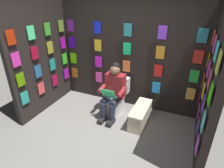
% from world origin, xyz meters
% --- Properties ---
extents(ground_plane, '(30.00, 30.00, 0.00)m').
position_xyz_m(ground_plane, '(0.00, 0.00, 0.00)').
color(ground_plane, gray).
extents(display_wall_back, '(3.32, 0.14, 2.46)m').
position_xyz_m(display_wall_back, '(-0.00, -1.75, 1.23)').
color(display_wall_back, black).
rests_on(display_wall_back, ground).
extents(display_wall_left, '(0.14, 1.70, 2.46)m').
position_xyz_m(display_wall_left, '(-1.66, -0.85, 1.23)').
color(display_wall_left, black).
rests_on(display_wall_left, ground).
extents(display_wall_right, '(0.14, 1.70, 2.46)m').
position_xyz_m(display_wall_right, '(1.66, -0.85, 1.23)').
color(display_wall_right, black).
rests_on(display_wall_right, ground).
extents(toilet, '(0.41, 0.56, 0.77)m').
position_xyz_m(toilet, '(0.07, -1.33, 0.33)').
color(toilet, white).
rests_on(toilet, ground).
extents(person_reading, '(0.54, 0.69, 1.19)m').
position_xyz_m(person_reading, '(0.08, -1.11, 0.60)').
color(person_reading, maroon).
rests_on(person_reading, ground).
extents(comic_longbox_near, '(0.30, 0.80, 0.39)m').
position_xyz_m(comic_longbox_near, '(-0.54, -1.07, 0.19)').
color(comic_longbox_near, beige).
rests_on(comic_longbox_near, ground).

